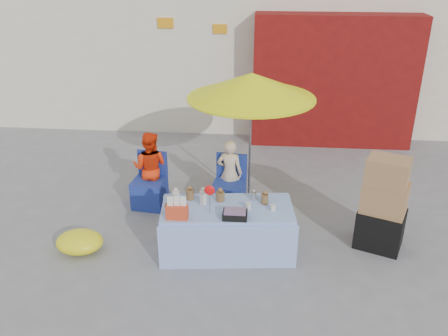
# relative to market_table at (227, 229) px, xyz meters

# --- Properties ---
(ground) EXTENTS (80.00, 80.00, 0.00)m
(ground) POSITION_rel_market_table_xyz_m (-0.40, -0.11, -0.34)
(ground) COLOR slate
(ground) RESTS_ON ground
(market_table) EXTENTS (1.82, 0.99, 1.06)m
(market_table) POSITION_rel_market_table_xyz_m (0.00, 0.00, 0.00)
(market_table) COLOR #9BBFF8
(market_table) RESTS_ON ground
(chair_left) EXTENTS (0.53, 0.52, 0.85)m
(chair_left) POSITION_rel_market_table_xyz_m (-1.31, 1.14, -0.09)
(chair_left) COLOR navy
(chair_left) RESTS_ON ground
(chair_right) EXTENTS (0.53, 0.52, 0.85)m
(chair_right) POSITION_rel_market_table_xyz_m (-0.06, 1.14, -0.09)
(chair_right) COLOR navy
(chair_right) RESTS_ON ground
(vendor_orange) EXTENTS (0.62, 0.51, 1.18)m
(vendor_orange) POSITION_rel_market_table_xyz_m (-1.31, 1.28, 0.25)
(vendor_orange) COLOR red
(vendor_orange) RESTS_ON ground
(vendor_beige) EXTENTS (0.43, 0.31, 1.09)m
(vendor_beige) POSITION_rel_market_table_xyz_m (-0.06, 1.28, 0.20)
(vendor_beige) COLOR beige
(vendor_beige) RESTS_ON ground
(umbrella) EXTENTS (1.90, 1.90, 2.09)m
(umbrella) POSITION_rel_market_table_xyz_m (0.24, 1.43, 1.55)
(umbrella) COLOR gray
(umbrella) RESTS_ON ground
(box_stack) EXTENTS (0.73, 0.67, 1.31)m
(box_stack) POSITION_rel_market_table_xyz_m (2.05, 0.30, 0.26)
(box_stack) COLOR black
(box_stack) RESTS_ON ground
(tarp_bundle) EXTENTS (0.70, 0.59, 0.29)m
(tarp_bundle) POSITION_rel_market_table_xyz_m (-1.97, -0.18, -0.20)
(tarp_bundle) COLOR yellow
(tarp_bundle) RESTS_ON ground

